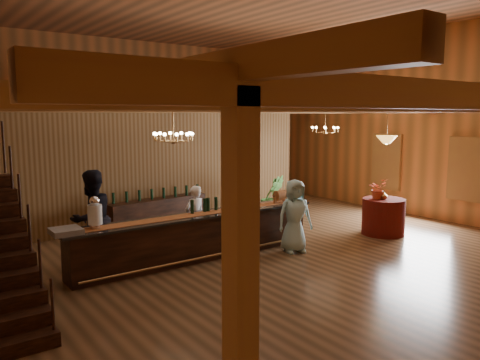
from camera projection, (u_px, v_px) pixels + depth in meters
floor at (258, 247)px, 10.71m from camera, size 14.00×14.00×0.00m
wall_back at (132, 123)px, 15.94m from camera, size 12.00×0.10×5.50m
wall_right at (418, 124)px, 13.82m from camera, size 0.10×14.00×5.50m
beam_grid at (245, 105)px, 10.67m from camera, size 11.90×13.90×0.39m
support_posts at (273, 181)px, 10.09m from camera, size 9.20×10.20×3.20m
partition_wall at (166, 168)px, 13.01m from camera, size 9.00×0.18×3.10m
window_right_front at (467, 169)px, 12.67m from camera, size 0.12×1.05×1.75m
window_right_back at (387, 162)px, 14.76m from camera, size 0.12×1.05×1.75m
backroom_boxes at (144, 194)px, 14.87m from camera, size 4.10×0.60×1.10m
tasting_bar at (199, 236)px, 9.80m from camera, size 5.72×0.76×0.96m
beverage_dispenser at (95, 213)px, 8.48m from camera, size 0.26×0.26×0.60m
glass_rack_tray at (66, 231)px, 8.11m from camera, size 0.50×0.50×0.10m
raffle_drum at (280, 196)px, 10.96m from camera, size 0.34×0.24×0.30m
bar_bottle_0 at (192, 207)px, 9.75m from camera, size 0.07×0.07×0.30m
bar_bottle_1 at (205, 205)px, 9.94m from camera, size 0.07×0.07×0.30m
bar_bottle_2 at (208, 205)px, 9.99m from camera, size 0.07×0.07×0.30m
bar_bottle_3 at (216, 204)px, 10.10m from camera, size 0.07×0.07×0.30m
backbar_shelf at (158, 213)px, 12.48m from camera, size 2.88×0.77×0.80m
round_table at (383, 217)px, 11.83m from camera, size 1.06×1.06×0.91m
chandelier_left at (173, 136)px, 9.48m from camera, size 0.80×0.80×0.78m
chandelier_right at (325, 129)px, 14.26m from camera, size 0.80×0.80×0.78m
pendant_lamp at (387, 140)px, 11.56m from camera, size 0.52×0.52×0.90m
bartender at (195, 218)px, 10.44m from camera, size 0.58×0.44×1.45m
staff_second at (92, 219)px, 9.24m from camera, size 1.15×1.04×1.94m
guest at (295, 216)px, 10.26m from camera, size 0.91×0.73×1.62m
floor_plant at (273, 197)px, 13.68m from camera, size 0.85×0.76×1.28m
table_flowers at (378, 189)px, 11.75m from camera, size 0.49×0.43×0.51m
table_vase at (384, 193)px, 11.69m from camera, size 0.20×0.20×0.31m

